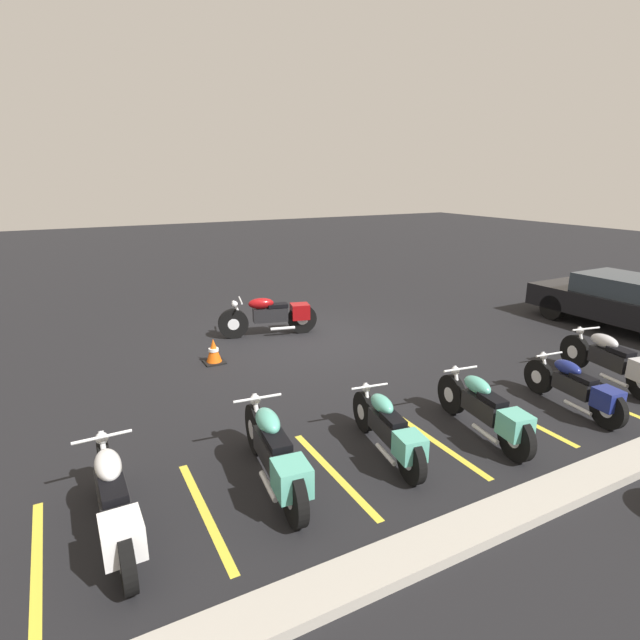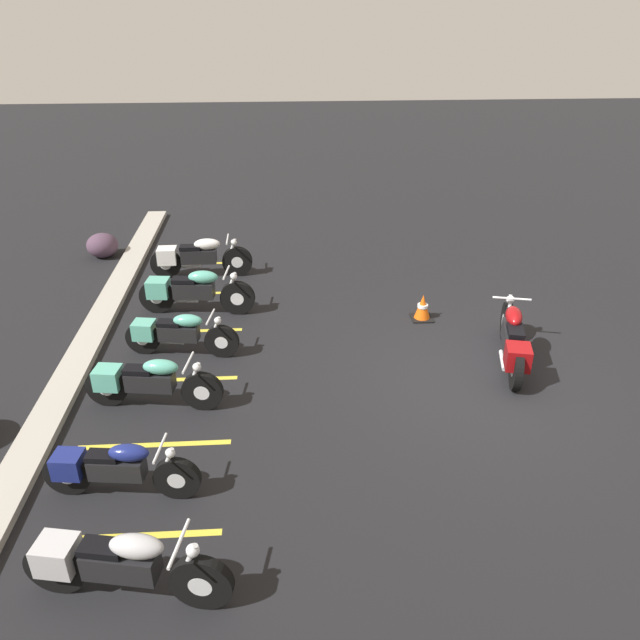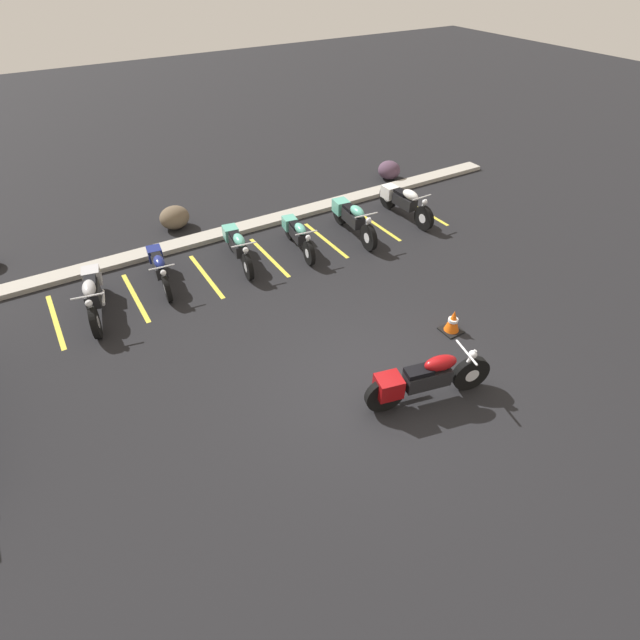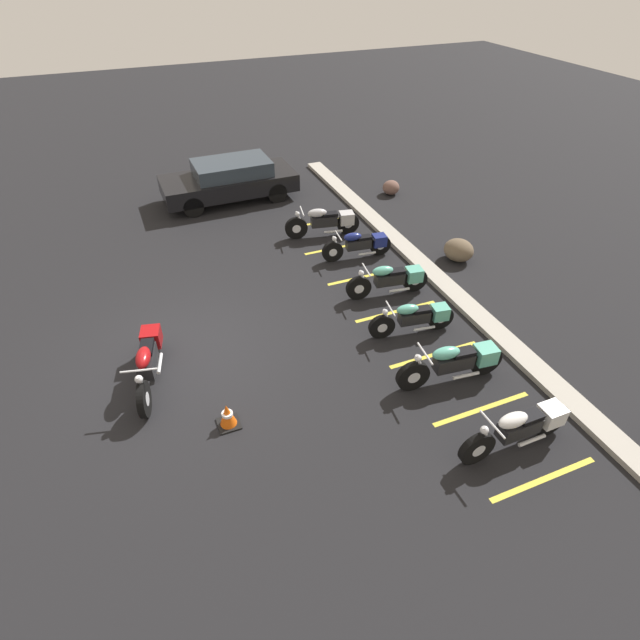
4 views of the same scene
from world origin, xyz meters
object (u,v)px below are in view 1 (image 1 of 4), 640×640
(parked_bike_3, at_px, (389,429))
(motorcycle_maroon_featured, at_px, (273,315))
(parked_bike_5, at_px, (114,503))
(car_black, at_px, (628,302))
(parked_bike_4, at_px, (275,453))
(parked_bike_0, at_px, (614,361))
(parked_bike_1, at_px, (577,388))
(parked_bike_2, at_px, (487,410))
(traffic_cone, at_px, (214,352))

(parked_bike_3, bearing_deg, motorcycle_maroon_featured, 1.28)
(parked_bike_5, relative_size, car_black, 0.51)
(parked_bike_4, bearing_deg, parked_bike_3, -86.45)
(parked_bike_0, xyz_separation_m, parked_bike_5, (8.27, 0.12, 0.00))
(parked_bike_1, xyz_separation_m, parked_bike_5, (6.76, -0.25, 0.06))
(parked_bike_2, height_order, car_black, car_black)
(parked_bike_5, bearing_deg, motorcycle_maroon_featured, -36.40)
(parked_bike_5, bearing_deg, car_black, -80.55)
(parked_bike_4, bearing_deg, parked_bike_5, 99.08)
(motorcycle_maroon_featured, distance_m, parked_bike_4, 5.99)
(parked_bike_1, xyz_separation_m, car_black, (-5.04, -2.32, 0.27))
(parked_bike_5, bearing_deg, parked_bike_4, -87.34)
(parked_bike_3, distance_m, car_black, 8.68)
(motorcycle_maroon_featured, height_order, car_black, car_black)
(parked_bike_2, bearing_deg, parked_bike_0, -76.94)
(traffic_cone, bearing_deg, parked_bike_3, 103.11)
(motorcycle_maroon_featured, relative_size, car_black, 0.52)
(parked_bike_3, bearing_deg, parked_bike_0, -80.44)
(parked_bike_3, bearing_deg, parked_bike_4, 96.10)
(parked_bike_4, distance_m, traffic_cone, 4.46)
(parked_bike_4, distance_m, car_black, 10.23)
(parked_bike_4, height_order, traffic_cone, parked_bike_4)
(traffic_cone, bearing_deg, parked_bike_0, 143.53)
(parked_bike_4, relative_size, traffic_cone, 4.48)
(parked_bike_0, distance_m, car_black, 4.04)
(traffic_cone, bearing_deg, car_black, 165.50)
(parked_bike_4, xyz_separation_m, car_black, (-10.03, -1.97, 0.21))
(parked_bike_1, height_order, traffic_cone, parked_bike_1)
(parked_bike_3, height_order, parked_bike_4, parked_bike_4)
(motorcycle_maroon_featured, relative_size, parked_bike_2, 1.10)
(parked_bike_5, height_order, traffic_cone, parked_bike_5)
(parked_bike_1, bearing_deg, motorcycle_maroon_featured, 31.27)
(car_black, relative_size, traffic_cone, 8.64)
(parked_bike_1, bearing_deg, parked_bike_5, 94.58)
(parked_bike_4, xyz_separation_m, traffic_cone, (-0.55, -4.42, -0.24))
(parked_bike_0, bearing_deg, parked_bike_3, 101.90)
(motorcycle_maroon_featured, distance_m, car_black, 8.51)
(parked_bike_5, bearing_deg, parked_bike_1, -92.61)
(parked_bike_1, bearing_deg, traffic_cone, 49.68)
(parked_bike_0, bearing_deg, traffic_cone, 64.37)
(parked_bike_2, distance_m, parked_bike_5, 4.89)
(parked_bike_1, relative_size, parked_bike_2, 0.94)
(parked_bike_0, xyz_separation_m, parked_bike_4, (6.49, 0.02, 0.01))
(motorcycle_maroon_featured, xyz_separation_m, parked_bike_4, (2.30, 5.53, -0.01))
(motorcycle_maroon_featured, bearing_deg, car_black, 168.47)
(parked_bike_0, height_order, parked_bike_3, parked_bike_0)
(motorcycle_maroon_featured, distance_m, parked_bike_2, 5.87)
(parked_bike_2, height_order, traffic_cone, parked_bike_2)
(car_black, bearing_deg, parked_bike_0, 117.95)
(motorcycle_maroon_featured, distance_m, traffic_cone, 2.09)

